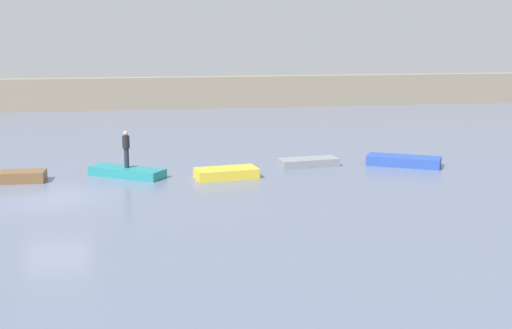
{
  "coord_description": "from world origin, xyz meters",
  "views": [
    {
      "loc": [
        3.42,
        -26.73,
        6.6
      ],
      "look_at": [
        8.17,
        1.13,
        0.86
      ],
      "focal_mm": 47.79,
      "sensor_mm": 36.0,
      "label": 1
    }
  ],
  "objects": [
    {
      "name": "ground_plane",
      "position": [
        0.0,
        0.0,
        0.0
      ],
      "size": [
        120.0,
        120.0,
        0.0
      ],
      "primitive_type": "plane",
      "color": "slate"
    },
    {
      "name": "embankment_wall",
      "position": [
        0.0,
        29.39,
        1.28
      ],
      "size": [
        80.0,
        1.2,
        2.57
      ],
      "primitive_type": "cube",
      "color": "gray",
      "rests_on": "ground_plane"
    },
    {
      "name": "rowboat_brown",
      "position": [
        -2.33,
        3.35,
        0.24
      ],
      "size": [
        3.17,
        1.2,
        0.48
      ],
      "primitive_type": "cube",
      "rotation": [
        0.0,
        0.0,
        -0.04
      ],
      "color": "brown",
      "rests_on": "ground_plane"
    },
    {
      "name": "rowboat_teal",
      "position": [
        2.73,
        3.64,
        0.2
      ],
      "size": [
        3.52,
        2.9,
        0.4
      ],
      "primitive_type": "cube",
      "rotation": [
        0.0,
        0.0,
        -0.6
      ],
      "color": "teal",
      "rests_on": "ground_plane"
    },
    {
      "name": "rowboat_yellow",
      "position": [
        7.09,
        2.6,
        0.22
      ],
      "size": [
        2.89,
        1.66,
        0.44
      ],
      "primitive_type": "cube",
      "rotation": [
        0.0,
        0.0,
        0.14
      ],
      "color": "gold",
      "rests_on": "ground_plane"
    },
    {
      "name": "rowboat_grey",
      "position": [
        11.31,
        4.53,
        0.19
      ],
      "size": [
        2.96,
        1.5,
        0.38
      ],
      "primitive_type": "cube",
      "rotation": [
        0.0,
        0.0,
        0.13
      ],
      "color": "gray",
      "rests_on": "ground_plane"
    },
    {
      "name": "rowboat_blue",
      "position": [
        15.87,
        3.84,
        0.23
      ],
      "size": [
        3.63,
        2.73,
        0.47
      ],
      "primitive_type": "cube",
      "rotation": [
        0.0,
        0.0,
        -0.5
      ],
      "color": "#2B4CAD",
      "rests_on": "ground_plane"
    },
    {
      "name": "person_dark_shirt",
      "position": [
        2.73,
        3.64,
        1.33
      ],
      "size": [
        0.32,
        0.32,
        1.68
      ],
      "color": "#232838",
      "rests_on": "rowboat_teal"
    }
  ]
}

